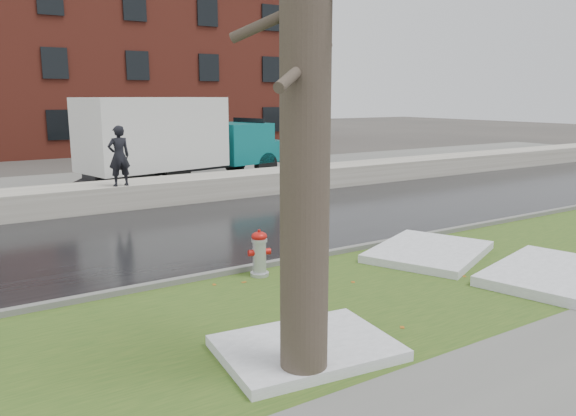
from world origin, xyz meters
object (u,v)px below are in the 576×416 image
box_truck (177,139)px  worker (119,156)px  tree (305,71)px  fire_hydrant (259,251)px

box_truck → worker: box_truck is taller
tree → worker: size_ratio=4.02×
fire_hydrant → tree: size_ratio=0.12×
tree → box_truck: (4.45, 14.94, -1.84)m
tree → worker: (1.12, 11.08, -1.95)m
fire_hydrant → box_truck: box_truck is taller
worker → tree: bearing=80.3°
worker → fire_hydrant: bearing=88.6°
tree → box_truck: size_ratio=0.71×
tree → box_truck: bearing=73.4°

